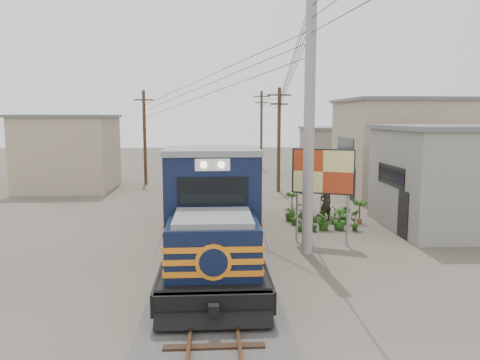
{
  "coord_description": "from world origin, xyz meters",
  "views": [
    {
      "loc": [
        -0.02,
        -17.28,
        5.09
      ],
      "look_at": [
        1.26,
        3.88,
        2.2
      ],
      "focal_mm": 35.0,
      "sensor_mm": 36.0,
      "label": 1
    }
  ],
  "objects": [
    {
      "name": "shophouse_back",
      "position": [
        11.0,
        22.0,
        2.11
      ],
      "size": [
        6.3,
        6.3,
        4.2
      ],
      "color": "gray",
      "rests_on": "ground"
    },
    {
      "name": "vendor",
      "position": [
        5.53,
        4.87,
        0.87
      ],
      "size": [
        0.74,
        0.6,
        1.74
      ],
      "primitive_type": "imported",
      "rotation": [
        0.0,
        0.0,
        3.48
      ],
      "color": "black",
      "rests_on": "ground"
    },
    {
      "name": "wooden_pole_far",
      "position": [
        4.8,
        28.0,
        3.93
      ],
      "size": [
        1.6,
        0.24,
        7.5
      ],
      "color": "#4C3826",
      "rests_on": "ground"
    },
    {
      "name": "utility_pole_main",
      "position": [
        3.5,
        -0.5,
        5.0
      ],
      "size": [
        0.4,
        0.4,
        10.0
      ],
      "color": "#9E9B93",
      "rests_on": "ground"
    },
    {
      "name": "ground",
      "position": [
        0.0,
        0.0,
        0.0
      ],
      "size": [
        120.0,
        120.0,
        0.0
      ],
      "primitive_type": "plane",
      "color": "#473F35",
      "rests_on": "ground"
    },
    {
      "name": "wooden_pole_mid",
      "position": [
        4.5,
        14.0,
        3.68
      ],
      "size": [
        1.6,
        0.24,
        7.0
      ],
      "color": "#4C3826",
      "rests_on": "ground"
    },
    {
      "name": "power_lines",
      "position": [
        -0.14,
        8.49,
        7.56
      ],
      "size": [
        9.65,
        19.0,
        3.3
      ],
      "color": "black",
      "rests_on": "ground"
    },
    {
      "name": "wooden_pole_left",
      "position": [
        -5.0,
        18.0,
        3.68
      ],
      "size": [
        1.6,
        0.24,
        7.0
      ],
      "color": "#4C3826",
      "rests_on": "ground"
    },
    {
      "name": "shophouse_left",
      "position": [
        -10.0,
        16.0,
        2.61
      ],
      "size": [
        6.3,
        6.3,
        5.2
      ],
      "color": "tan",
      "rests_on": "ground"
    },
    {
      "name": "track",
      "position": [
        0.0,
        10.0,
        0.26
      ],
      "size": [
        1.15,
        70.0,
        0.12
      ],
      "color": "#51331E",
      "rests_on": "ground"
    },
    {
      "name": "shophouse_front",
      "position": [
        11.5,
        3.0,
        2.36
      ],
      "size": [
        7.35,
        6.3,
        4.7
      ],
      "color": "gray",
      "rests_on": "ground"
    },
    {
      "name": "locomotive",
      "position": [
        0.0,
        0.95,
        1.73
      ],
      "size": [
        2.94,
        16.03,
        3.97
      ],
      "color": "black",
      "rests_on": "ground"
    },
    {
      "name": "plant_nursery",
      "position": [
        4.89,
        3.78,
        0.45
      ],
      "size": [
        3.33,
        2.84,
        1.01
      ],
      "color": "#275418",
      "rests_on": "ground"
    },
    {
      "name": "ballast",
      "position": [
        0.0,
        10.0,
        0.08
      ],
      "size": [
        3.6,
        70.0,
        0.16
      ],
      "primitive_type": "cube",
      "color": "#595651",
      "rests_on": "ground"
    },
    {
      "name": "shophouse_mid",
      "position": [
        12.5,
        12.0,
        3.11
      ],
      "size": [
        8.4,
        7.35,
        6.2
      ],
      "color": "tan",
      "rests_on": "ground"
    },
    {
      "name": "market_umbrella",
      "position": [
        5.52,
        5.86,
        2.01
      ],
      "size": [
        2.6,
        2.6,
        2.28
      ],
      "rotation": [
        0.0,
        0.0,
        0.31
      ],
      "color": "black",
      "rests_on": "ground"
    },
    {
      "name": "billboard",
      "position": [
        4.38,
        0.87,
        2.83
      ],
      "size": [
        2.33,
        1.05,
        3.83
      ],
      "rotation": [
        0.0,
        0.0,
        -0.39
      ],
      "color": "#99999E",
      "rests_on": "ground"
    }
  ]
}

